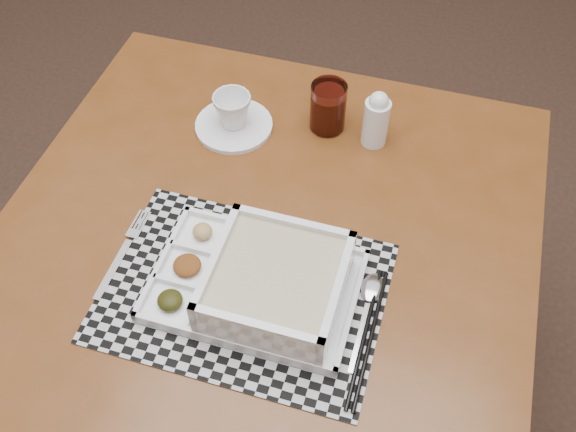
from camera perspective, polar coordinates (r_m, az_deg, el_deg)
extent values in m
plane|color=black|center=(1.92, -12.43, -3.67)|extent=(5.00, 5.00, 0.00)
cube|color=#522B0F|center=(1.10, -2.14, -2.13)|extent=(0.91, 0.91, 0.04)
cylinder|color=#522B0F|center=(1.71, -10.64, 4.90)|extent=(0.05, 0.05, 0.64)
cylinder|color=#522B0F|center=(1.60, 16.89, -1.29)|extent=(0.05, 0.05, 0.64)
cube|color=#522B0F|center=(1.39, 2.92, 9.03)|extent=(0.78, 0.03, 0.07)
cube|color=#522B0F|center=(1.28, -18.91, 0.57)|extent=(0.03, 0.78, 0.07)
cube|color=#522B0F|center=(1.13, 17.22, -8.21)|extent=(0.03, 0.78, 0.07)
cube|color=#B4B3BC|center=(1.02, -3.94, -6.74)|extent=(0.44, 0.32, 0.00)
cube|color=white|center=(1.02, -2.94, -6.34)|extent=(0.32, 0.22, 0.01)
cube|color=white|center=(1.06, -1.16, -1.38)|extent=(0.32, 0.01, 0.01)
cube|color=white|center=(0.96, -5.01, -11.13)|extent=(0.32, 0.01, 0.01)
cube|color=white|center=(1.05, -11.09, -3.85)|extent=(0.01, 0.22, 0.01)
cube|color=white|center=(0.99, 5.74, -8.17)|extent=(0.01, 0.22, 0.01)
cube|color=white|center=(1.02, -6.96, -4.96)|extent=(0.01, 0.20, 0.01)
cube|color=white|center=(1.02, -9.88, -5.88)|extent=(0.08, 0.01, 0.01)
cube|color=white|center=(1.05, -8.46, -2.91)|extent=(0.08, 0.01, 0.01)
ellipsoid|color=black|center=(1.00, -10.45, -7.37)|extent=(0.04, 0.04, 0.02)
ellipsoid|color=#4B240C|center=(1.03, -8.97, -4.35)|extent=(0.05, 0.05, 0.02)
ellipsoid|color=#9C7F47|center=(1.07, -7.62, -1.36)|extent=(0.03, 0.03, 0.02)
cube|color=white|center=(1.00, -1.04, -6.96)|extent=(0.20, 0.20, 0.01)
cube|color=white|center=(1.02, 0.49, -1.69)|extent=(0.20, 0.01, 0.08)
cube|color=white|center=(0.92, -2.82, -10.65)|extent=(0.20, 0.01, 0.08)
cube|color=white|center=(0.99, -6.28, -4.61)|extent=(0.01, 0.20, 0.08)
cube|color=white|center=(0.96, 4.33, -7.29)|extent=(0.01, 0.20, 0.08)
cube|color=tan|center=(0.97, -1.07, -6.08)|extent=(0.18, 0.18, 0.07)
cube|color=silver|center=(1.07, -15.26, -4.58)|extent=(0.01, 0.12, 0.00)
cube|color=silver|center=(1.11, -13.59, -1.52)|extent=(0.02, 0.02, 0.00)
cube|color=silver|center=(1.13, -13.36, -0.24)|extent=(0.00, 0.04, 0.00)
cube|color=silver|center=(1.13, -13.09, -0.31)|extent=(0.00, 0.04, 0.00)
cube|color=silver|center=(1.12, -12.81, -0.38)|extent=(0.00, 0.04, 0.00)
cube|color=silver|center=(1.12, -12.54, -0.45)|extent=(0.00, 0.04, 0.00)
cube|color=silver|center=(0.98, 6.42, -10.67)|extent=(0.01, 0.12, 0.00)
ellipsoid|color=silver|center=(1.03, 7.52, -6.33)|extent=(0.04, 0.06, 0.01)
cylinder|color=black|center=(0.98, 6.80, -10.55)|extent=(0.01, 0.24, 0.01)
cylinder|color=black|center=(0.98, 7.38, -10.69)|extent=(0.01, 0.24, 0.01)
cylinder|color=white|center=(1.26, -4.83, 8.02)|extent=(0.15, 0.15, 0.01)
imported|color=white|center=(1.23, -4.95, 9.33)|extent=(0.10, 0.10, 0.07)
cylinder|color=white|center=(1.23, 3.58, 9.64)|extent=(0.07, 0.07, 0.10)
cylinder|color=#420B05|center=(1.23, 3.56, 9.26)|extent=(0.06, 0.06, 0.08)
cylinder|color=white|center=(1.21, 7.79, 8.21)|extent=(0.05, 0.05, 0.09)
sphere|color=white|center=(1.17, 8.07, 10.07)|extent=(0.04, 0.04, 0.04)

